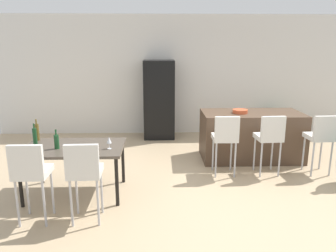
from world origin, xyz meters
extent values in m
plane|color=tan|center=(0.00, 0.00, 0.00)|extent=(10.00, 10.00, 0.00)
cube|color=silver|center=(0.00, 3.05, 1.45)|extent=(10.00, 0.12, 2.90)
cube|color=#4C3828|center=(0.79, 0.98, 0.46)|extent=(1.90, 0.94, 0.92)
cube|color=silver|center=(0.11, 0.19, 0.65)|extent=(0.40, 0.40, 0.08)
cube|color=silver|center=(0.10, 0.02, 0.87)|extent=(0.40, 0.06, 0.36)
cylinder|color=#B2B2B7|center=(-0.05, 0.35, 0.30)|extent=(0.03, 0.03, 0.61)
cylinder|color=#B2B2B7|center=(0.27, 0.35, 0.30)|extent=(0.03, 0.03, 0.61)
cylinder|color=#B2B2B7|center=(-0.06, 0.03, 0.30)|extent=(0.03, 0.03, 0.61)
cylinder|color=#B2B2B7|center=(0.26, 0.03, 0.30)|extent=(0.03, 0.03, 0.61)
cube|color=silver|center=(0.85, 0.19, 0.65)|extent=(0.43, 0.43, 0.08)
cube|color=silver|center=(0.86, 0.02, 0.87)|extent=(0.40, 0.09, 0.36)
cylinder|color=#B2B2B7|center=(0.68, 0.34, 0.30)|extent=(0.03, 0.03, 0.61)
cylinder|color=#B2B2B7|center=(1.00, 0.36, 0.30)|extent=(0.03, 0.03, 0.61)
cylinder|color=#B2B2B7|center=(0.70, 0.02, 0.30)|extent=(0.03, 0.03, 0.61)
cylinder|color=#B2B2B7|center=(1.02, 0.04, 0.30)|extent=(0.03, 0.03, 0.61)
cube|color=silver|center=(1.73, 0.19, 0.65)|extent=(0.42, 0.42, 0.08)
cube|color=silver|center=(1.74, 0.02, 0.87)|extent=(0.40, 0.08, 0.36)
cylinder|color=#B2B2B7|center=(1.56, 0.34, 0.30)|extent=(0.03, 0.03, 0.61)
cylinder|color=#B2B2B7|center=(1.88, 0.36, 0.30)|extent=(0.03, 0.03, 0.61)
cylinder|color=#B2B2B7|center=(1.58, 0.02, 0.30)|extent=(0.03, 0.03, 0.61)
cylinder|color=#B2B2B7|center=(1.90, 0.04, 0.30)|extent=(0.03, 0.03, 0.61)
cube|color=#4C4238|center=(-2.24, -0.52, 0.72)|extent=(1.43, 0.92, 0.04)
cylinder|color=black|center=(-2.89, -0.12, 0.35)|extent=(0.05, 0.05, 0.70)
cylinder|color=black|center=(-1.59, -0.12, 0.35)|extent=(0.05, 0.05, 0.70)
cylinder|color=black|center=(-2.89, -0.93, 0.35)|extent=(0.05, 0.05, 0.70)
cylinder|color=black|center=(-1.59, -0.93, 0.35)|extent=(0.05, 0.05, 0.70)
cube|color=silver|center=(-2.56, -1.29, 0.65)|extent=(0.40, 0.40, 0.08)
cube|color=silver|center=(-2.56, -1.46, 0.87)|extent=(0.40, 0.06, 0.36)
cylinder|color=#B2B2B7|center=(-2.72, -1.13, 0.30)|extent=(0.03, 0.03, 0.61)
cylinder|color=#B2B2B7|center=(-2.40, -1.12, 0.30)|extent=(0.03, 0.03, 0.61)
cylinder|color=#B2B2B7|center=(-2.72, -1.45, 0.30)|extent=(0.03, 0.03, 0.61)
cylinder|color=#B2B2B7|center=(-2.40, -1.44, 0.30)|extent=(0.03, 0.03, 0.61)
cube|color=silver|center=(-1.92, -1.29, 0.65)|extent=(0.41, 0.41, 0.08)
cube|color=silver|center=(-1.91, -1.45, 0.87)|extent=(0.40, 0.07, 0.36)
cylinder|color=#B2B2B7|center=(-2.08, -1.13, 0.30)|extent=(0.03, 0.03, 0.61)
cylinder|color=#B2B2B7|center=(-1.76, -1.12, 0.30)|extent=(0.03, 0.03, 0.61)
cylinder|color=#B2B2B7|center=(-2.07, -1.45, 0.30)|extent=(0.03, 0.03, 0.61)
cylinder|color=#B2B2B7|center=(-1.75, -1.44, 0.30)|extent=(0.03, 0.03, 0.61)
cylinder|color=#194723|center=(-2.45, -0.62, 0.84)|extent=(0.07, 0.07, 0.20)
cylinder|color=#194723|center=(-2.45, -0.62, 0.98)|extent=(0.02, 0.02, 0.08)
cylinder|color=brown|center=(-2.88, -0.19, 0.87)|extent=(0.06, 0.06, 0.26)
cylinder|color=brown|center=(-2.88, -0.19, 1.04)|extent=(0.02, 0.02, 0.08)
cylinder|color=#194723|center=(-2.82, -0.44, 0.87)|extent=(0.06, 0.06, 0.25)
cylinder|color=#194723|center=(-2.82, -0.44, 1.03)|extent=(0.02, 0.02, 0.07)
cylinder|color=silver|center=(-1.71, -0.65, 0.74)|extent=(0.06, 0.06, 0.00)
cylinder|color=silver|center=(-1.71, -0.65, 0.78)|extent=(0.01, 0.01, 0.08)
cone|color=silver|center=(-1.71, -0.65, 0.87)|extent=(0.07, 0.07, 0.09)
cube|color=black|center=(-0.99, 2.61, 0.92)|extent=(0.72, 0.68, 1.84)
cylinder|color=#C6512D|center=(0.54, 0.93, 0.96)|extent=(0.28, 0.28, 0.07)
cylinder|color=beige|center=(1.87, 2.60, 0.11)|extent=(0.24, 0.24, 0.22)
sphere|color=#2D6B33|center=(1.87, 2.60, 0.42)|extent=(0.45, 0.45, 0.45)
camera|label=1|loc=(-1.01, -5.08, 2.16)|focal=34.79mm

